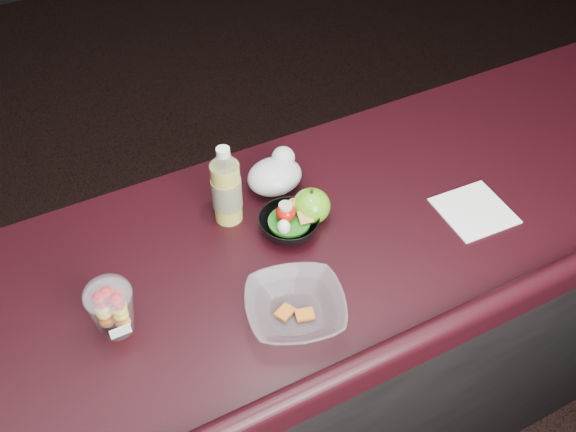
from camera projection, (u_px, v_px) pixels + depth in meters
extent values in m
cube|color=black|center=(257.00, 383.00, 1.80)|extent=(4.00, 0.65, 0.98)
cube|color=black|center=(249.00, 265.00, 1.44)|extent=(4.06, 0.71, 0.04)
cylinder|color=gold|center=(227.00, 192.00, 1.46)|extent=(0.06, 0.06, 0.16)
cylinder|color=white|center=(227.00, 192.00, 1.46)|extent=(0.07, 0.07, 0.16)
cone|color=white|center=(224.00, 161.00, 1.39)|extent=(0.06, 0.06, 0.03)
cylinder|color=white|center=(223.00, 152.00, 1.38)|extent=(0.03, 0.03, 0.02)
cylinder|color=#072D99|center=(227.00, 192.00, 1.46)|extent=(0.07, 0.07, 0.08)
ellipsoid|color=white|center=(107.00, 294.00, 1.22)|extent=(0.10, 0.10, 0.05)
ellipsoid|color=#2C810E|center=(311.00, 206.00, 1.49)|extent=(0.09, 0.09, 0.08)
cylinder|color=black|center=(312.00, 192.00, 1.45)|extent=(0.01, 0.01, 0.01)
ellipsoid|color=silver|center=(275.00, 176.00, 1.56)|extent=(0.14, 0.11, 0.08)
sphere|color=silver|center=(283.00, 158.00, 1.56)|extent=(0.06, 0.06, 0.06)
imported|color=black|center=(289.00, 224.00, 1.47)|extent=(0.14, 0.14, 0.04)
cylinder|color=#0F470C|center=(289.00, 222.00, 1.46)|extent=(0.10, 0.10, 0.01)
ellipsoid|color=#B60E07|center=(286.00, 212.00, 1.45)|extent=(0.05, 0.05, 0.04)
cylinder|color=beige|center=(286.00, 206.00, 1.44)|extent=(0.03, 0.03, 0.01)
ellipsoid|color=white|center=(284.00, 227.00, 1.43)|extent=(0.03, 0.03, 0.04)
imported|color=silver|center=(295.00, 308.00, 1.30)|extent=(0.25, 0.25, 0.05)
cube|color=#990F0C|center=(285.00, 312.00, 1.31)|extent=(0.05, 0.04, 0.01)
cube|color=#990F0C|center=(305.00, 314.00, 1.31)|extent=(0.04, 0.04, 0.01)
cube|color=white|center=(474.00, 211.00, 1.53)|extent=(0.17, 0.17, 0.00)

